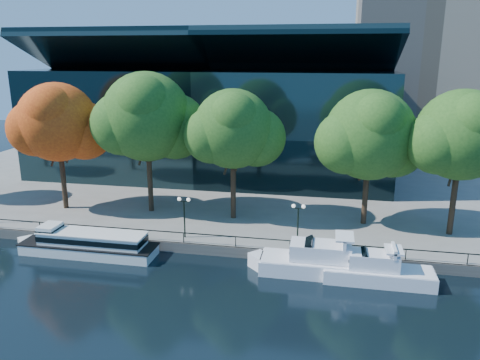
% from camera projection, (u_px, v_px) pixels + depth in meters
% --- Properties ---
extents(ground, '(160.00, 160.00, 0.00)m').
position_uv_depth(ground, '(173.00, 267.00, 41.31)').
color(ground, black).
rests_on(ground, ground).
extents(promenade, '(90.00, 67.08, 1.00)m').
position_uv_depth(promenade, '(246.00, 166.00, 75.63)').
color(promenade, slate).
rests_on(promenade, ground).
extents(railing, '(88.20, 0.08, 0.99)m').
position_uv_depth(railing, '(183.00, 233.00, 43.88)').
color(railing, black).
rests_on(railing, promenade).
extents(convention_building, '(50.00, 24.57, 21.43)m').
position_uv_depth(convention_building, '(215.00, 120.00, 69.91)').
color(convention_building, black).
rests_on(convention_building, ground).
extents(tour_boat, '(14.13, 3.15, 2.68)m').
position_uv_depth(tour_boat, '(85.00, 243.00, 43.69)').
color(tour_boat, silver).
rests_on(tour_boat, ground).
extents(cruiser_near, '(12.51, 3.22, 3.63)m').
position_uv_depth(cruiser_near, '(321.00, 261.00, 39.77)').
color(cruiser_near, white).
rests_on(cruiser_near, ground).
extents(cruiser_far, '(9.96, 2.76, 3.25)m').
position_uv_depth(cruiser_far, '(373.00, 270.00, 38.43)').
color(cruiser_far, white).
rests_on(cruiser_far, ground).
extents(tree_1, '(10.86, 8.91, 14.26)m').
position_uv_depth(tree_1, '(59.00, 124.00, 51.33)').
color(tree_1, black).
rests_on(tree_1, promenade).
extents(tree_2, '(12.03, 9.86, 15.46)m').
position_uv_depth(tree_2, '(148.00, 119.00, 50.14)').
color(tree_2, black).
rests_on(tree_2, promenade).
extents(tree_3, '(10.33, 8.47, 13.83)m').
position_uv_depth(tree_3, '(235.00, 131.00, 48.14)').
color(tree_3, black).
rests_on(tree_3, promenade).
extents(tree_4, '(11.35, 9.30, 13.91)m').
position_uv_depth(tree_4, '(372.00, 137.00, 46.55)').
color(tree_4, black).
rests_on(tree_4, promenade).
extents(tree_5, '(10.68, 8.76, 14.15)m').
position_uv_depth(tree_5, '(463.00, 137.00, 43.57)').
color(tree_5, black).
rests_on(tree_5, promenade).
extents(lamp_1, '(1.26, 0.36, 4.03)m').
position_uv_depth(lamp_1, '(184.00, 208.00, 44.57)').
color(lamp_1, black).
rests_on(lamp_1, promenade).
extents(lamp_2, '(1.26, 0.36, 4.03)m').
position_uv_depth(lamp_2, '(298.00, 215.00, 42.58)').
color(lamp_2, black).
rests_on(lamp_2, promenade).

